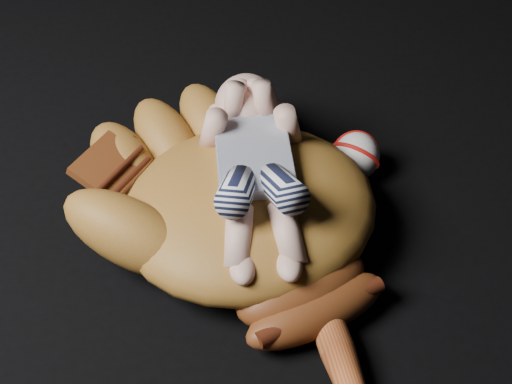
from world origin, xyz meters
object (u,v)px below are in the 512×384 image
Objects in this scene: baseball_glove at (249,199)px; baseball_bat at (345,371)px; newborn_baby at (256,168)px; baseball at (355,156)px.

baseball_glove is 1.08× the size of baseball_bat.
newborn_baby is 0.29m from baseball_bat.
newborn_baby reaches higher than baseball.
baseball_bat is 6.25× the size of baseball.
baseball_bat is at bearing -71.40° from newborn_baby.
newborn_baby reaches higher than baseball_glove.
baseball_bat is (0.08, -0.26, -0.06)m from baseball_glove.
baseball_glove is 0.22m from baseball.
newborn_baby reaches higher than baseball_bat.
baseball is at bearing 36.25° from newborn_baby.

